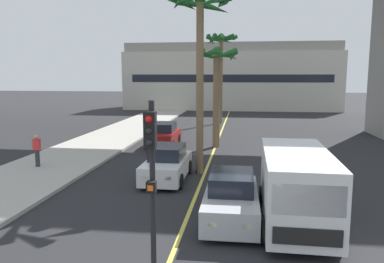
{
  "coord_description": "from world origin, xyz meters",
  "views": [
    {
      "loc": [
        1.78,
        0.71,
        4.71
      ],
      "look_at": [
        0.0,
        14.0,
        2.73
      ],
      "focal_mm": 35.74,
      "sensor_mm": 36.0,
      "label": 1
    }
  ],
  "objects_px": {
    "car_queue_third": "(164,136)",
    "palm_tree_mid_median": "(221,48)",
    "pedestrian_near_crosswalk": "(37,150)",
    "palm_tree_near_median": "(200,25)",
    "delivery_van": "(296,186)",
    "palm_tree_far_median": "(217,71)",
    "car_queue_second": "(167,164)",
    "car_queue_front": "(231,199)",
    "traffic_light_median_near": "(152,172)"
  },
  "relations": [
    {
      "from": "car_queue_front",
      "to": "pedestrian_near_crosswalk",
      "type": "relative_size",
      "value": 2.54
    },
    {
      "from": "car_queue_front",
      "to": "palm_tree_far_median",
      "type": "distance_m",
      "value": 13.61
    },
    {
      "from": "delivery_van",
      "to": "pedestrian_near_crosswalk",
      "type": "distance_m",
      "value": 13.23
    },
    {
      "from": "car_queue_front",
      "to": "car_queue_third",
      "type": "distance_m",
      "value": 13.57
    },
    {
      "from": "traffic_light_median_near",
      "to": "palm_tree_near_median",
      "type": "relative_size",
      "value": 0.49
    },
    {
      "from": "pedestrian_near_crosswalk",
      "to": "car_queue_third",
      "type": "bearing_deg",
      "value": 54.82
    },
    {
      "from": "car_queue_front",
      "to": "car_queue_second",
      "type": "height_order",
      "value": "same"
    },
    {
      "from": "palm_tree_near_median",
      "to": "palm_tree_mid_median",
      "type": "height_order",
      "value": "palm_tree_mid_median"
    },
    {
      "from": "car_queue_front",
      "to": "traffic_light_median_near",
      "type": "distance_m",
      "value": 5.15
    },
    {
      "from": "car_queue_front",
      "to": "palm_tree_mid_median",
      "type": "bearing_deg",
      "value": 94.21
    },
    {
      "from": "delivery_van",
      "to": "traffic_light_median_near",
      "type": "xyz_separation_m",
      "value": [
        -3.56,
        -4.32,
        1.43
      ]
    },
    {
      "from": "delivery_van",
      "to": "palm_tree_far_median",
      "type": "height_order",
      "value": "palm_tree_far_median"
    },
    {
      "from": "palm_tree_mid_median",
      "to": "delivery_van",
      "type": "bearing_deg",
      "value": -81.39
    },
    {
      "from": "traffic_light_median_near",
      "to": "palm_tree_far_median",
      "type": "relative_size",
      "value": 0.64
    },
    {
      "from": "palm_tree_near_median",
      "to": "traffic_light_median_near",
      "type": "bearing_deg",
      "value": -89.11
    },
    {
      "from": "palm_tree_near_median",
      "to": "palm_tree_mid_median",
      "type": "distance_m",
      "value": 19.61
    },
    {
      "from": "palm_tree_near_median",
      "to": "palm_tree_mid_median",
      "type": "relative_size",
      "value": 0.98
    },
    {
      "from": "car_queue_front",
      "to": "pedestrian_near_crosswalk",
      "type": "xyz_separation_m",
      "value": [
        -9.9,
        5.55,
        0.28
      ]
    },
    {
      "from": "palm_tree_mid_median",
      "to": "palm_tree_far_median",
      "type": "distance_m",
      "value": 12.93
    },
    {
      "from": "car_queue_third",
      "to": "palm_tree_mid_median",
      "type": "relative_size",
      "value": 0.47
    },
    {
      "from": "palm_tree_mid_median",
      "to": "palm_tree_far_median",
      "type": "xyz_separation_m",
      "value": [
        0.47,
        -12.71,
        -2.32
      ]
    },
    {
      "from": "car_queue_third",
      "to": "pedestrian_near_crosswalk",
      "type": "distance_m",
      "value": 8.69
    },
    {
      "from": "car_queue_second",
      "to": "pedestrian_near_crosswalk",
      "type": "height_order",
      "value": "pedestrian_near_crosswalk"
    },
    {
      "from": "palm_tree_near_median",
      "to": "palm_tree_far_median",
      "type": "bearing_deg",
      "value": 87.52
    },
    {
      "from": "car_queue_front",
      "to": "palm_tree_far_median",
      "type": "relative_size",
      "value": 0.63
    },
    {
      "from": "car_queue_second",
      "to": "traffic_light_median_near",
      "type": "bearing_deg",
      "value": -80.58
    },
    {
      "from": "traffic_light_median_near",
      "to": "palm_tree_mid_median",
      "type": "distance_m",
      "value": 30.4
    },
    {
      "from": "delivery_van",
      "to": "car_queue_third",
      "type": "bearing_deg",
      "value": 118.33
    },
    {
      "from": "palm_tree_far_median",
      "to": "pedestrian_near_crosswalk",
      "type": "bearing_deg",
      "value": -139.35
    },
    {
      "from": "pedestrian_near_crosswalk",
      "to": "palm_tree_near_median",
      "type": "bearing_deg",
      "value": 2.76
    },
    {
      "from": "car_queue_second",
      "to": "traffic_light_median_near",
      "type": "relative_size",
      "value": 0.98
    },
    {
      "from": "car_queue_front",
      "to": "car_queue_third",
      "type": "height_order",
      "value": "same"
    },
    {
      "from": "delivery_van",
      "to": "palm_tree_near_median",
      "type": "relative_size",
      "value": 0.62
    },
    {
      "from": "car_queue_front",
      "to": "traffic_light_median_near",
      "type": "height_order",
      "value": "traffic_light_median_near"
    },
    {
      "from": "car_queue_front",
      "to": "palm_tree_near_median",
      "type": "distance_m",
      "value": 8.82
    },
    {
      "from": "pedestrian_near_crosswalk",
      "to": "delivery_van",
      "type": "bearing_deg",
      "value": -25.67
    },
    {
      "from": "car_queue_third",
      "to": "delivery_van",
      "type": "relative_size",
      "value": 0.78
    },
    {
      "from": "car_queue_second",
      "to": "palm_tree_near_median",
      "type": "relative_size",
      "value": 0.48
    },
    {
      "from": "delivery_van",
      "to": "palm_tree_far_median",
      "type": "xyz_separation_m",
      "value": [
        -3.42,
        13.02,
        3.68
      ]
    },
    {
      "from": "car_queue_third",
      "to": "car_queue_front",
      "type": "bearing_deg",
      "value": -68.83
    },
    {
      "from": "car_queue_front",
      "to": "pedestrian_near_crosswalk",
      "type": "height_order",
      "value": "pedestrian_near_crosswalk"
    },
    {
      "from": "car_queue_third",
      "to": "palm_tree_mid_median",
      "type": "height_order",
      "value": "palm_tree_mid_median"
    },
    {
      "from": "car_queue_third",
      "to": "delivery_van",
      "type": "bearing_deg",
      "value": -61.67
    },
    {
      "from": "palm_tree_far_median",
      "to": "pedestrian_near_crosswalk",
      "type": "xyz_separation_m",
      "value": [
        -8.5,
        -7.3,
        -3.97
      ]
    },
    {
      "from": "pedestrian_near_crosswalk",
      "to": "car_queue_second",
      "type": "bearing_deg",
      "value": -8.62
    },
    {
      "from": "car_queue_second",
      "to": "palm_tree_mid_median",
      "type": "relative_size",
      "value": 0.47
    },
    {
      "from": "car_queue_second",
      "to": "car_queue_third",
      "type": "height_order",
      "value": "same"
    },
    {
      "from": "palm_tree_far_median",
      "to": "car_queue_front",
      "type": "bearing_deg",
      "value": -83.75
    },
    {
      "from": "car_queue_third",
      "to": "delivery_van",
      "type": "height_order",
      "value": "delivery_van"
    },
    {
      "from": "car_queue_second",
      "to": "palm_tree_mid_median",
      "type": "distance_m",
      "value": 22.08
    }
  ]
}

